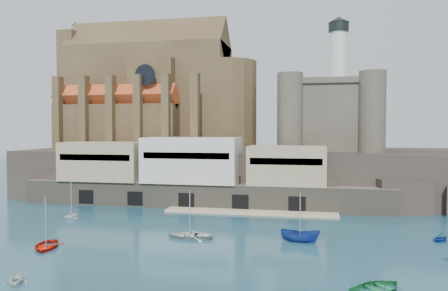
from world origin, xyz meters
The scene contains 12 objects.
ground centered at (0.00, 0.00, 0.00)m, with size 300.00×300.00×0.00m, color #183F51.
promontory centered at (-0.19, 39.37, 4.92)m, with size 100.00×36.00×10.00m.
quay centered at (-10.19, 23.07, 6.07)m, with size 70.00×12.00×13.05m.
church centered at (-24.13, 41.85, 22.13)m, with size 47.00×25.93×30.51m.
castle_keep centered at (16.08, 41.08, 18.31)m, with size 21.20×21.20×29.30m.
boat_0 centered at (-19.57, -9.07, 0.00)m, with size 3.90×1.13×5.46m, color #BC1504.
boat_1 centered at (-15.11, -20.55, 0.00)m, with size 2.46×1.50×2.85m, color silver.
boat_2 centered at (11.05, 0.16, 0.00)m, with size 1.96×2.01×5.20m, color navy.
boat_3 centered at (18.46, -15.90, 0.00)m, with size 4.15×1.20×5.81m, color #166E39.
boat_4 centered at (-26.37, 8.13, 0.00)m, with size 2.48×1.51×2.87m, color white.
boat_6 centered at (-3.57, -0.68, 0.00)m, with size 4.35×1.26×6.08m, color silver.
boat_7 centered at (29.04, 4.09, 0.00)m, with size 2.47×1.51×2.86m, color navy.
Camera 1 is at (12.54, -56.86, 14.75)m, focal length 35.00 mm.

